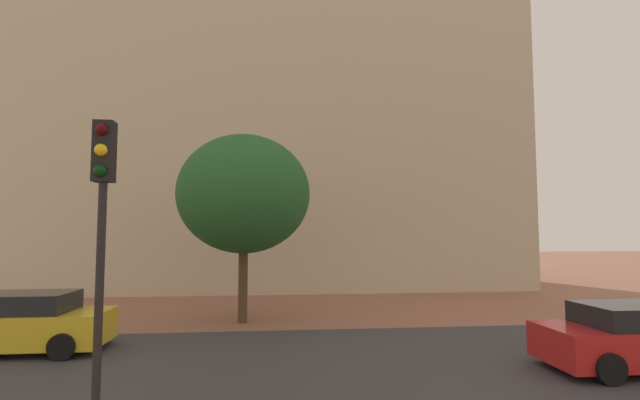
{
  "coord_description": "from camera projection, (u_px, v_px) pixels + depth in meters",
  "views": [
    {
      "loc": [
        -1.53,
        -1.88,
        3.05
      ],
      "look_at": [
        -0.37,
        9.37,
        3.88
      ],
      "focal_mm": 25.46,
      "sensor_mm": 36.0,
      "label": 1
    }
  ],
  "objects": [
    {
      "name": "car_yellow",
      "position": [
        23.0,
        323.0,
        11.7
      ],
      "size": [
        4.17,
        2.02,
        1.51
      ],
      "color": "gold",
      "rests_on": "ground_plane"
    },
    {
      "name": "street_asphalt_strip",
      "position": [
        336.0,
        359.0,
        10.96
      ],
      "size": [
        120.0,
        6.86,
        0.0
      ],
      "primitive_type": "cube",
      "color": "#38383D",
      "rests_on": "ground_plane"
    },
    {
      "name": "landmark_building",
      "position": [
        263.0,
        111.0,
        28.73
      ],
      "size": [
        29.7,
        11.84,
        34.49
      ],
      "color": "beige",
      "rests_on": "ground_plane"
    },
    {
      "name": "tree_curb_far",
      "position": [
        244.0,
        194.0,
        15.83
      ],
      "size": [
        4.6,
        4.6,
        6.49
      ],
      "color": "#4C3823",
      "rests_on": "ground_plane"
    },
    {
      "name": "car_red",
      "position": [
        638.0,
        338.0,
        10.19
      ],
      "size": [
        4.27,
        2.0,
        1.45
      ],
      "color": "red",
      "rests_on": "ground_plane"
    },
    {
      "name": "ground_plane",
      "position": [
        332.0,
        351.0,
        11.72
      ],
      "size": [
        120.0,
        120.0,
        0.0
      ],
      "primitive_type": "plane",
      "color": "#93604C"
    },
    {
      "name": "traffic_light_pole",
      "position": [
        102.0,
        217.0,
        6.55
      ],
      "size": [
        0.28,
        0.34,
        4.7
      ],
      "color": "black",
      "rests_on": "ground_plane"
    }
  ]
}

